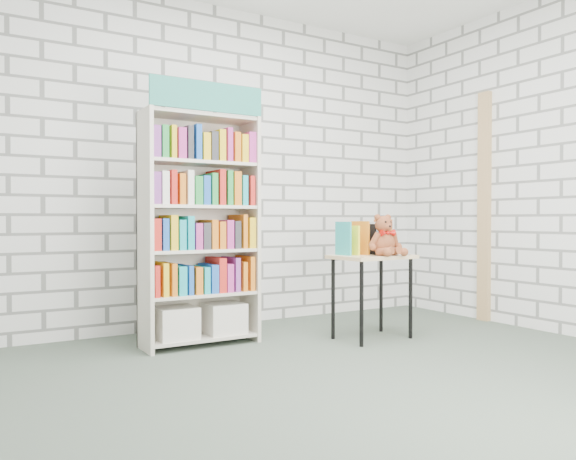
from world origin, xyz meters
TOP-DOWN VIEW (x-y plane):
  - ground at (0.00, 0.00)m, footprint 4.50×4.50m
  - room_shell at (0.00, 0.00)m, footprint 4.52×4.02m
  - bookshelf at (-0.40, 1.36)m, footprint 0.85×0.33m
  - display_table at (0.83, 0.86)m, footprint 0.63×0.46m
  - table_books at (0.82, 0.96)m, footprint 0.44×0.21m
  - teddy_bear at (0.88, 0.77)m, footprint 0.30×0.28m
  - door_trim at (2.23, 0.95)m, footprint 0.05×0.12m

SIDE VIEW (x-z plane):
  - ground at x=0.00m, z-range 0.00..0.00m
  - display_table at x=0.83m, z-range 0.24..0.89m
  - table_books at x=0.82m, z-range 0.65..0.91m
  - teddy_bear at x=0.88m, z-range 0.62..0.94m
  - bookshelf at x=-0.40m, z-range -0.08..1.83m
  - door_trim at x=2.23m, z-range 0.00..2.10m
  - room_shell at x=0.00m, z-range 0.38..3.19m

